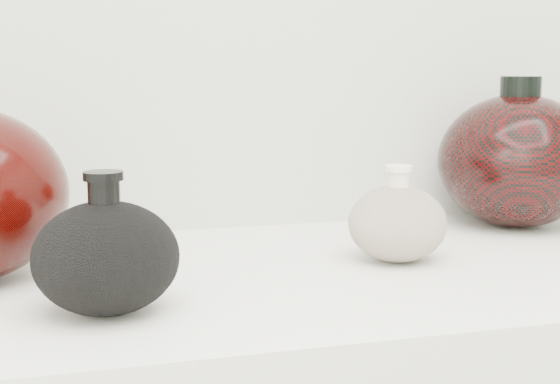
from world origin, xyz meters
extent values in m
cube|color=silver|center=(0.00, 0.95, 0.89)|extent=(1.20, 0.50, 0.03)
ellipsoid|color=black|center=(-0.23, 0.84, 0.95)|extent=(0.17, 0.17, 0.11)
cylinder|color=black|center=(-0.23, 0.84, 1.01)|extent=(0.04, 0.04, 0.03)
cylinder|color=black|center=(-0.23, 0.84, 1.03)|extent=(0.05, 0.05, 0.01)
ellipsoid|color=#B8A18F|center=(0.12, 0.95, 0.95)|extent=(0.12, 0.12, 0.09)
cylinder|color=beige|center=(0.12, 0.95, 1.00)|extent=(0.03, 0.03, 0.03)
cylinder|color=beige|center=(0.12, 0.95, 1.01)|extent=(0.03, 0.03, 0.01)
ellipsoid|color=black|center=(0.37, 1.10, 1.00)|extent=(0.28, 0.28, 0.19)
cylinder|color=black|center=(0.37, 1.10, 1.10)|extent=(0.07, 0.07, 0.04)
camera|label=1|loc=(-0.27, 0.12, 1.13)|focal=50.00mm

